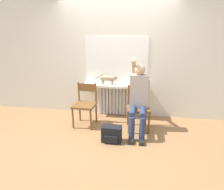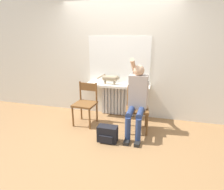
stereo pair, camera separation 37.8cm
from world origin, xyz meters
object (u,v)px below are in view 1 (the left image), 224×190
at_px(chair_left, 85,104).
at_px(person, 139,96).
at_px(cat, 108,78).
at_px(backpack, 112,134).
at_px(chair_right, 138,107).

xyz_separation_m(chair_left, person, (1.08, -0.11, 0.25)).
bearing_deg(chair_left, person, -3.42).
xyz_separation_m(cat, backpack, (0.26, -1.11, -0.75)).
relative_size(cat, backpack, 1.51).
height_order(chair_left, person, person).
bearing_deg(cat, backpack, -76.76).
distance_m(chair_left, cat, 0.78).
xyz_separation_m(person, backpack, (-0.43, -0.47, -0.57)).
xyz_separation_m(chair_right, person, (0.01, -0.11, 0.25)).
distance_m(person, backpack, 0.86).
height_order(chair_left, backpack, chair_left).
relative_size(chair_left, person, 0.61).
height_order(chair_right, backpack, chair_right).
xyz_separation_m(chair_left, cat, (0.39, 0.53, 0.43)).
relative_size(chair_right, backpack, 2.52).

